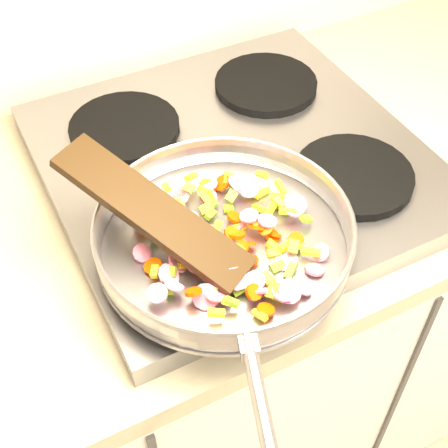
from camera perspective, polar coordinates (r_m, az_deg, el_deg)
name	(u,v)px	position (r m, az deg, el deg)	size (l,w,h in m)	color
cooktop	(234,163)	(1.05, 0.95, 5.58)	(0.60, 0.60, 0.04)	#939399
grate_fl	(194,236)	(0.90, -2.74, -1.08)	(0.19, 0.19, 0.02)	black
grate_fr	(354,175)	(1.01, 11.77, 4.36)	(0.19, 0.19, 0.02)	black
grate_bl	(124,128)	(1.10, -9.09, 8.71)	(0.19, 0.19, 0.02)	black
grate_br	(266,84)	(1.19, 3.85, 12.64)	(0.19, 0.19, 0.02)	black
saute_pan	(224,234)	(0.85, 0.02, -0.91)	(0.39, 0.55, 0.06)	#9E9EA5
vegetable_heap	(230,240)	(0.86, 0.57, -1.50)	(0.27, 0.28, 0.05)	#E01553
wooden_spatula	(153,212)	(0.83, -6.53, 1.09)	(0.30, 0.07, 0.01)	black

